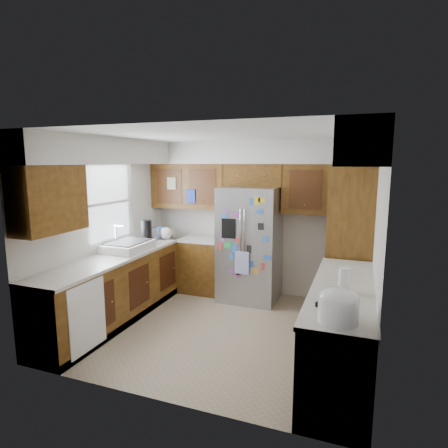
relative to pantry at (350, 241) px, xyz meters
The scene contains 12 objects.
floor 2.17m from the pantry, 142.52° to the right, with size 3.60×3.60×0.00m, color tan.
room_shell 1.94m from the pantry, 153.92° to the right, with size 3.64×3.24×2.52m.
left_counter_run 3.14m from the pantry, 158.56° to the right, with size 1.36×3.20×0.92m.
right_counter_run 1.75m from the pantry, 90.00° to the right, with size 0.63×2.25×0.92m.
pantry is the anchor object (origin of this frame).
fridge 1.51m from the pantry, behind, with size 0.90×0.79×1.80m.
bridge_cabinet 1.77m from the pantry, 169.43° to the left, with size 0.96×0.34×0.35m, color #44270D.
fridge_top_items 1.97m from the pantry, behind, with size 0.95×0.34×0.26m.
sink_assembly 3.18m from the pantry, 160.64° to the right, with size 0.52×0.70×0.37m.
left_counter_clutter 2.97m from the pantry, behind, with size 0.35×0.81×0.38m.
rice_cooker 2.53m from the pantry, 90.01° to the right, with size 0.33×0.32×0.28m.
paper_towel 1.78m from the pantry, 89.82° to the right, with size 0.11×0.11×0.24m, color white.
Camera 1 is at (1.63, -4.34, 2.18)m, focal length 30.00 mm.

